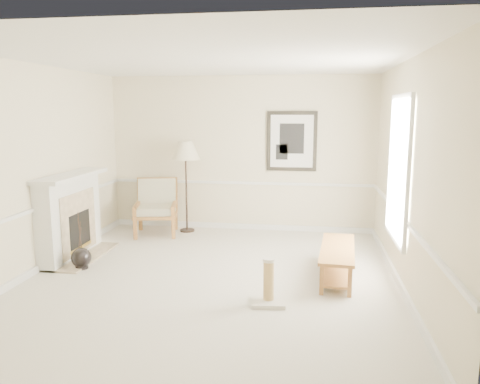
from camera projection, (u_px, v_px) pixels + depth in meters
The scene contains 8 objects.
ground at pixel (212, 278), 6.39m from camera, with size 5.50×5.50×0.00m, color silver.
room at pixel (222, 141), 6.13m from camera, with size 5.04×5.54×2.92m.
fireplace at pixel (71, 217), 7.21m from camera, with size 0.64×1.64×1.31m.
floor_vase at pixel (81, 258), 6.74m from camera, with size 0.29×0.29×0.84m.
armchair at pixel (156, 204), 8.67m from camera, with size 0.92×0.96×1.01m.
floor_lamp at pixel (186, 153), 8.62m from camera, with size 0.57×0.57×1.70m.
bench at pixel (337, 257), 6.37m from camera, with size 0.56×1.51×0.42m.
scratching_post at pixel (269, 289), 5.52m from camera, with size 0.43×0.43×0.55m.
Camera 1 is at (1.29, -5.97, 2.25)m, focal length 35.00 mm.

